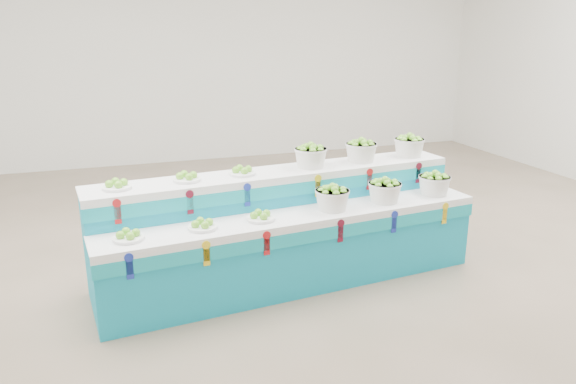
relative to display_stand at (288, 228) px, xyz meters
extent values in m
plane|color=#6D5F4A|center=(0.48, 0.22, -0.51)|extent=(10.00, 10.00, 0.00)
plane|color=silver|center=(0.48, 5.22, 1.49)|extent=(10.00, 0.00, 10.00)
cylinder|color=white|center=(-1.46, -0.37, 0.26)|extent=(0.27, 0.27, 0.09)
cylinder|color=white|center=(-0.86, -0.31, 0.26)|extent=(0.27, 0.27, 0.09)
cylinder|color=white|center=(-0.34, -0.26, 0.26)|extent=(0.27, 0.27, 0.09)
cylinder|color=white|center=(-1.51, 0.08, 0.56)|extent=(0.27, 0.27, 0.09)
cylinder|color=white|center=(-0.91, 0.14, 0.56)|extent=(0.27, 0.27, 0.09)
cylinder|color=white|center=(-0.39, 0.19, 0.56)|extent=(0.27, 0.27, 0.09)
camera|label=1|loc=(-1.58, -4.64, 1.83)|focal=34.50mm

